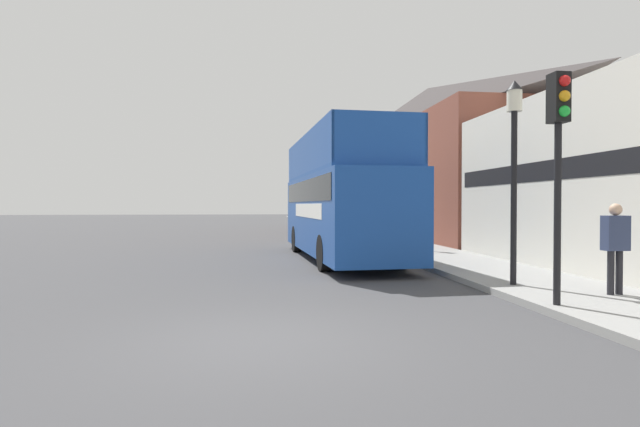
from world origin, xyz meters
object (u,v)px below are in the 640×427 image
Objects in this scene: parked_car_ahead_of_bus at (333,230)px; tour_bus at (340,205)px; lamp_post_nearest at (514,143)px; lamp_post_second at (392,169)px; pedestrian_second at (615,240)px; traffic_signal at (559,136)px.

tour_bus is at bearing -94.94° from parked_car_ahead_of_bus.
parked_car_ahead_of_bus is 13.91m from lamp_post_nearest.
lamp_post_nearest is 0.96× the size of lamp_post_second.
lamp_post_nearest is 9.54m from lamp_post_second.
lamp_post_second reaches higher than pedestrian_second.
traffic_signal is 0.90× the size of lamp_post_nearest.
lamp_post_nearest reaches higher than parked_car_ahead_of_bus.
traffic_signal is at bearing -99.97° from lamp_post_nearest.
parked_car_ahead_of_bus is 15.29m from pedestrian_second.
parked_car_ahead_of_bus is at bearing 101.84° from pedestrian_second.
parked_car_ahead_of_bus is 1.13× the size of traffic_signal.
traffic_signal reaches higher than parked_car_ahead_of_bus.
parked_car_ahead_of_bus is at bearing 97.65° from lamp_post_nearest.
parked_car_ahead_of_bus is at bearing 113.83° from lamp_post_second.
tour_bus is 2.14× the size of lamp_post_second.
lamp_post_nearest is at bearing 80.03° from traffic_signal.
tour_bus is at bearing 104.16° from traffic_signal.
tour_bus is 2.24× the size of lamp_post_nearest.
traffic_signal is at bearing -154.96° from pedestrian_second.
pedestrian_second is 11.22m from lamp_post_second.
pedestrian_second is 0.38× the size of lamp_post_second.
pedestrian_second is at bearing -66.89° from tour_bus.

